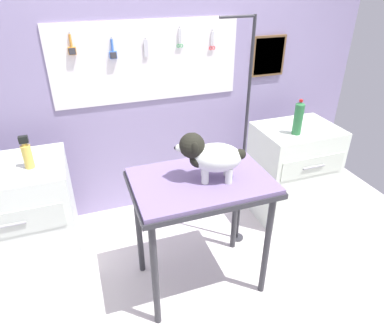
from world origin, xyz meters
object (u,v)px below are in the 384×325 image
(grooming_arm, at_px, (243,152))
(soda_bottle, at_px, (298,118))
(grooming_table, at_px, (201,192))
(cabinet_right, at_px, (292,171))
(spray_bottle_short, at_px, (27,154))
(counter_left, at_px, (17,223))
(dog, at_px, (209,155))

(grooming_arm, xyz_separation_m, soda_bottle, (0.54, 0.12, 0.15))
(grooming_table, distance_m, cabinet_right, 1.28)
(grooming_table, relative_size, spray_bottle_short, 3.97)
(grooming_arm, xyz_separation_m, counter_left, (-1.66, 0.21, -0.39))
(counter_left, height_order, spray_bottle_short, spray_bottle_short)
(dog, bearing_deg, grooming_table, 155.93)
(grooming_table, relative_size, counter_left, 0.99)
(dog, height_order, counter_left, dog)
(dog, distance_m, cabinet_right, 1.35)
(counter_left, relative_size, spray_bottle_short, 4.02)
(dog, relative_size, spray_bottle_short, 1.88)
(grooming_arm, relative_size, soda_bottle, 6.12)
(spray_bottle_short, bearing_deg, soda_bottle, -1.25)
(dog, height_order, soda_bottle, dog)
(grooming_table, xyz_separation_m, grooming_arm, (0.46, 0.32, 0.06))
(grooming_arm, bearing_deg, spray_bottle_short, 173.61)
(dog, distance_m, soda_bottle, 1.07)
(cabinet_right, bearing_deg, grooming_arm, -161.11)
(grooming_table, bearing_deg, dog, -24.07)
(counter_left, bearing_deg, grooming_table, -23.92)
(cabinet_right, bearing_deg, counter_left, -179.85)
(grooming_table, xyz_separation_m, counter_left, (-1.21, 0.53, -0.34))
(soda_bottle, bearing_deg, spray_bottle_short, 178.75)
(grooming_arm, height_order, cabinet_right, grooming_arm)
(grooming_arm, bearing_deg, soda_bottle, 12.55)
(dog, bearing_deg, cabinet_right, 27.90)
(counter_left, xyz_separation_m, spray_bottle_short, (0.19, -0.05, 0.55))
(grooming_table, bearing_deg, soda_bottle, 23.82)
(grooming_arm, bearing_deg, counter_left, 172.67)
(grooming_arm, relative_size, counter_left, 1.99)
(counter_left, bearing_deg, dog, -23.93)
(spray_bottle_short, xyz_separation_m, soda_bottle, (2.02, -0.04, -0.00))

